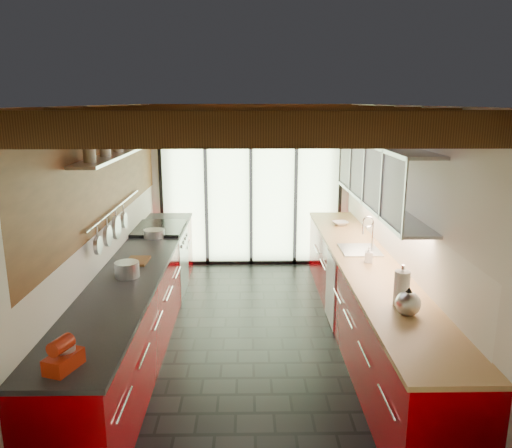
# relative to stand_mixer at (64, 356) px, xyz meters

# --- Properties ---
(ground) EXTENTS (5.50, 5.50, 0.00)m
(ground) POSITION_rel_stand_mixer_xyz_m (1.27, 2.24, -1.01)
(ground) COLOR black
(ground) RESTS_ON ground
(room_shell) EXTENTS (5.50, 5.50, 5.50)m
(room_shell) POSITION_rel_stand_mixer_xyz_m (1.27, 2.24, 0.64)
(room_shell) COLOR silver
(room_shell) RESTS_ON ground
(ceiling_beams) EXTENTS (3.14, 5.06, 4.90)m
(ceiling_beams) POSITION_rel_stand_mixer_xyz_m (1.27, 2.62, 1.45)
(ceiling_beams) COLOR #593316
(ceiling_beams) RESTS_ON ground
(glass_door) EXTENTS (2.95, 0.10, 2.90)m
(glass_door) POSITION_rel_stand_mixer_xyz_m (1.27, 4.94, 0.65)
(glass_door) COLOR #C6EAAD
(glass_door) RESTS_ON ground
(left_counter) EXTENTS (0.68, 5.00, 0.92)m
(left_counter) POSITION_rel_stand_mixer_xyz_m (-0.01, 2.24, -0.55)
(left_counter) COLOR #970004
(left_counter) RESTS_ON ground
(range_stove) EXTENTS (0.66, 0.90, 0.97)m
(range_stove) POSITION_rel_stand_mixer_xyz_m (-0.01, 3.69, -0.54)
(range_stove) COLOR silver
(range_stove) RESTS_ON ground
(right_counter) EXTENTS (0.68, 5.00, 0.92)m
(right_counter) POSITION_rel_stand_mixer_xyz_m (2.54, 2.24, -0.55)
(right_counter) COLOR #970004
(right_counter) RESTS_ON ground
(sink_assembly) EXTENTS (0.45, 0.52, 0.43)m
(sink_assembly) POSITION_rel_stand_mixer_xyz_m (2.56, 2.64, -0.05)
(sink_assembly) COLOR silver
(sink_assembly) RESTS_ON right_counter
(upper_cabinets_right) EXTENTS (0.34, 3.00, 3.00)m
(upper_cabinets_right) POSITION_rel_stand_mixer_xyz_m (2.70, 2.54, 0.84)
(upper_cabinets_right) COLOR silver
(upper_cabinets_right) RESTS_ON ground
(left_wall_fixtures) EXTENTS (0.28, 2.60, 0.96)m
(left_wall_fixtures) POSITION_rel_stand_mixer_xyz_m (-0.20, 2.39, 0.87)
(left_wall_fixtures) COLOR silver
(left_wall_fixtures) RESTS_ON ground
(stand_mixer) EXTENTS (0.23, 0.29, 0.23)m
(stand_mixer) POSITION_rel_stand_mixer_xyz_m (0.00, 0.00, 0.00)
(stand_mixer) COLOR #B0250E
(stand_mixer) RESTS_ON left_counter
(pot_large) EXTENTS (0.31, 0.31, 0.15)m
(pot_large) POSITION_rel_stand_mixer_xyz_m (0.00, 1.78, -0.01)
(pot_large) COLOR silver
(pot_large) RESTS_ON left_counter
(pot_small) EXTENTS (0.35, 0.35, 0.10)m
(pot_small) POSITION_rel_stand_mixer_xyz_m (0.00, 3.28, -0.04)
(pot_small) COLOR silver
(pot_small) RESTS_ON left_counter
(cutting_board) EXTENTS (0.24, 0.33, 0.03)m
(cutting_board) POSITION_rel_stand_mixer_xyz_m (0.00, 2.25, -0.08)
(cutting_board) COLOR brown
(cutting_board) RESTS_ON left_counter
(kettle) EXTENTS (0.23, 0.27, 0.25)m
(kettle) POSITION_rel_stand_mixer_xyz_m (2.54, 0.82, 0.02)
(kettle) COLOR silver
(kettle) RESTS_ON right_counter
(paper_towel) EXTENTS (0.16, 0.16, 0.37)m
(paper_towel) POSITION_rel_stand_mixer_xyz_m (2.54, 1.02, 0.06)
(paper_towel) COLOR white
(paper_towel) RESTS_ON right_counter
(soap_bottle) EXTENTS (0.10, 0.10, 0.18)m
(soap_bottle) POSITION_rel_stand_mixer_xyz_m (2.54, 2.19, -0.00)
(soap_bottle) COLOR silver
(soap_bottle) RESTS_ON right_counter
(bowl) EXTENTS (0.27, 0.27, 0.05)m
(bowl) POSITION_rel_stand_mixer_xyz_m (2.54, 3.90, -0.07)
(bowl) COLOR silver
(bowl) RESTS_ON right_counter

